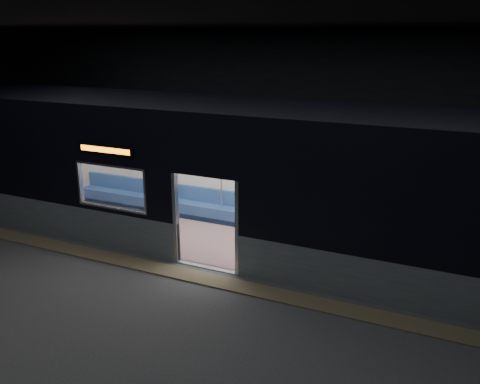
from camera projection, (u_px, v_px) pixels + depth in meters
The scene contains 7 objects.
station_floor at pixel (182, 289), 10.05m from camera, with size 24.00×14.00×0.01m, color #47494C.
station_envelope at pixel (174, 103), 8.96m from camera, with size 24.00×14.00×5.00m.
tactile_strip at pixel (195, 277), 10.52m from camera, with size 22.80×0.50×0.03m, color #8C7F59.
metro_car at pixel (236, 169), 11.70m from camera, with size 18.00×3.04×3.35m.
passenger at pixel (412, 221), 11.31m from camera, with size 0.50×0.80×1.48m.
handbag at pixel (410, 231), 11.13m from camera, with size 0.30×0.26×0.15m, color black.
transit_map at pixel (333, 182), 12.17m from camera, with size 0.88×0.03×0.57m, color white.
Camera 1 is at (4.85, -7.69, 4.83)m, focal length 38.00 mm.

